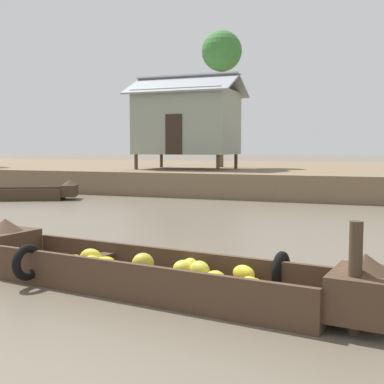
{
  "coord_description": "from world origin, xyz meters",
  "views": [
    {
      "loc": [
        2.52,
        -1.54,
        1.94
      ],
      "look_at": [
        -0.74,
        6.93,
        1.15
      ],
      "focal_mm": 46.57,
      "sensor_mm": 36.0,
      "label": 1
    }
  ],
  "objects": [
    {
      "name": "ground_plane",
      "position": [
        0.0,
        10.0,
        0.0
      ],
      "size": [
        300.0,
        300.0,
        0.0
      ],
      "primitive_type": "plane",
      "color": "#665B4C"
    },
    {
      "name": "riverbank_strip",
      "position": [
        0.0,
        26.61,
        0.49
      ],
      "size": [
        160.0,
        20.0,
        0.98
      ],
      "primitive_type": "cube",
      "color": "#756047",
      "rests_on": "ground"
    },
    {
      "name": "banana_boat",
      "position": [
        -0.37,
        4.43,
        0.28
      ],
      "size": [
        6.36,
        1.76,
        0.82
      ],
      "color": "#473323",
      "rests_on": "ground"
    },
    {
      "name": "cargo_boat_upstream",
      "position": [
        -10.86,
        13.57,
        0.24
      ],
      "size": [
        5.14,
        3.17,
        0.76
      ],
      "color": "#3D2D21",
      "rests_on": "ground"
    },
    {
      "name": "stilt_house_left",
      "position": [
        -6.26,
        20.67,
        3.24
      ],
      "size": [
        5.13,
        3.74,
        4.46
      ],
      "color": "#4C3826",
      "rests_on": "riverbank_strip"
    },
    {
      "name": "palm_tree_near",
      "position": [
        -5.48,
        23.58,
        6.89
      ],
      "size": [
        2.09,
        2.09,
        7.07
      ],
      "color": "brown",
      "rests_on": "riverbank_strip"
    },
    {
      "name": "mooring_post",
      "position": [
        2.28,
        3.83,
        0.6
      ],
      "size": [
        0.14,
        0.14,
        1.2
      ],
      "primitive_type": "cylinder",
      "color": "#423323",
      "rests_on": "ground"
    }
  ]
}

